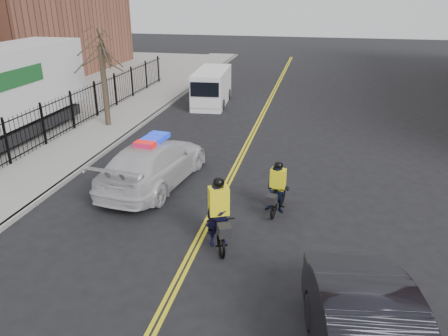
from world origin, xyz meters
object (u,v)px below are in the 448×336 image
object	(u,v)px
cyclist_near	(219,222)
cargo_van	(211,88)
police_cruiser	(154,163)
cyclist_far	(277,192)

from	to	relation	value
cyclist_near	cargo_van	bearing A→B (deg)	80.11
cargo_van	police_cruiser	bearing A→B (deg)	-90.55
cyclist_near	cyclist_far	distance (m)	2.71
police_cruiser	cyclist_far	distance (m)	4.84
cyclist_near	cyclist_far	bearing A→B (deg)	34.57
cargo_van	cyclist_near	xyz separation A→B (m)	(4.11, -15.94, -0.31)
cyclist_near	police_cruiser	bearing A→B (deg)	108.13
cyclist_near	cyclist_far	world-z (taller)	cyclist_near
cargo_van	cyclist_near	world-z (taller)	cargo_van
police_cruiser	cargo_van	world-z (taller)	cargo_van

